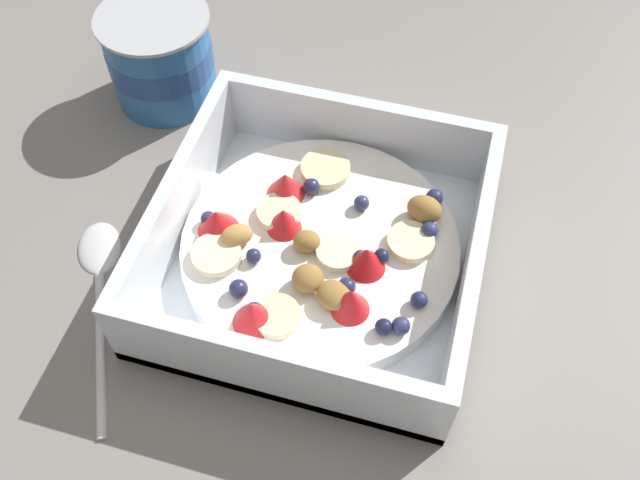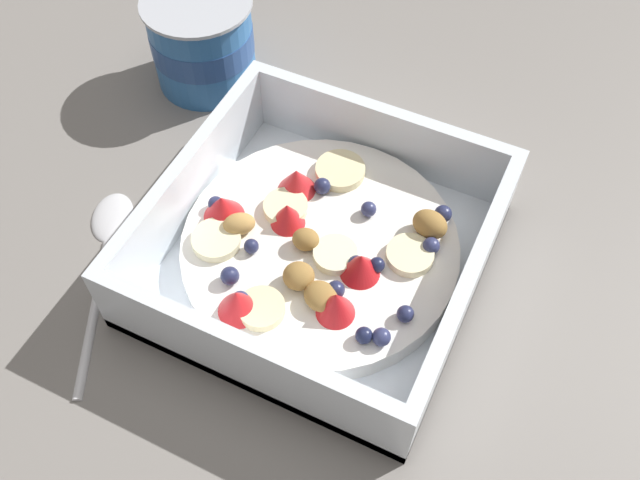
% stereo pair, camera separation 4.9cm
% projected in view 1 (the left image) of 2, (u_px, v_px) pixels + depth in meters
% --- Properties ---
extents(ground_plane, '(2.40, 2.40, 0.00)m').
position_uv_depth(ground_plane, '(345.00, 252.00, 0.52)').
color(ground_plane, gray).
extents(fruit_bowl, '(0.22, 0.22, 0.07)m').
position_uv_depth(fruit_bowl, '(319.00, 248.00, 0.49)').
color(fruit_bowl, white).
rests_on(fruit_bowl, ground).
extents(spoon, '(0.10, 0.16, 0.01)m').
position_uv_depth(spoon, '(98.00, 275.00, 0.50)').
color(spoon, silver).
rests_on(spoon, ground).
extents(yogurt_cup, '(0.09, 0.09, 0.08)m').
position_uv_depth(yogurt_cup, '(160.00, 57.00, 0.58)').
color(yogurt_cup, '#3370B7').
rests_on(yogurt_cup, ground).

